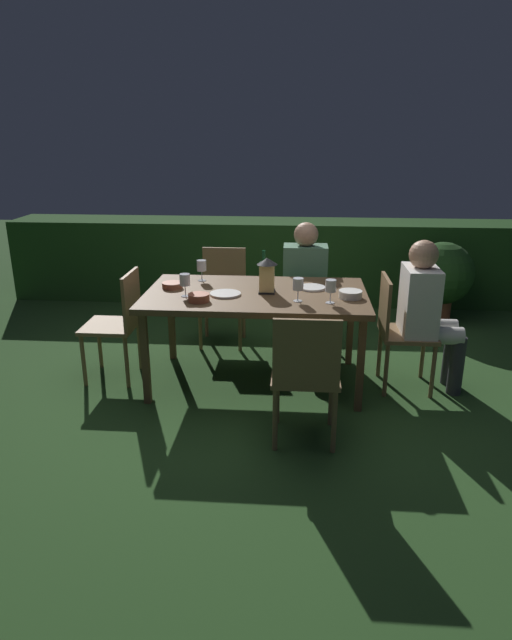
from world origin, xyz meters
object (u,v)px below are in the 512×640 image
wine_glass_b (331,287)px  lantern_centerpiece (267,273)px  green_bottle_on_table (264,274)px  wine_glass_c (202,267)px  wine_glass_d (185,281)px  person_in_green (305,282)px  bowl_olives (199,297)px  chair_side_right_a (223,291)px  chair_side_left_b (306,373)px  chair_side_right_b (304,293)px  chair_head_far (399,327)px  potted_plant_by_hedge (442,275)px  dining_table (256,299)px  person_in_cream (427,309)px  chair_head_near (119,320)px  plate_a (312,288)px  bowl_salad (350,294)px  wine_glass_a (298,285)px  bowl_bread (172,285)px  plate_b (225,294)px

wine_glass_b → lantern_centerpiece: bearing=152.8°
green_bottle_on_table → wine_glass_c: bearing=162.8°
green_bottle_on_table → wine_glass_d: bearing=-152.0°
person_in_green → bowl_olives: size_ratio=7.55×
chair_side_right_a → chair_side_left_b: size_ratio=1.00×
chair_side_right_b → chair_head_far: 1.13m
potted_plant_by_hedge → chair_head_far: bearing=-113.4°
chair_side_right_b → potted_plant_by_hedge: size_ratio=1.05×
dining_table → chair_side_left_b: bearing=-67.1°
person_in_cream → wine_glass_c: 1.78m
chair_head_near → chair_side_left_b: same height
person_in_cream → person_in_green: bearing=142.7°
person_in_green → wine_glass_d: 1.23m
person_in_cream → wine_glass_b: bearing=-162.2°
dining_table → chair_side_right_b: size_ratio=1.91×
chair_head_near → plate_a: chair_head_near is taller
chair_side_right_b → chair_side_left_b: size_ratio=1.00×
chair_head_far → bowl_salad: bearing=-166.4°
chair_head_far → wine_glass_d: wine_glass_d is taller
person_in_green → chair_side_right_a: person_in_green is taller
green_bottle_on_table → bowl_salad: 0.69m
wine_glass_d → bowl_olives: wine_glass_d is taller
chair_side_right_b → potted_plant_by_hedge: (1.40, 0.73, 0.01)m
chair_head_far → bowl_olives: (-1.47, -0.27, 0.28)m
bowl_olives → chair_side_right_a: bearing=89.3°
wine_glass_c → wine_glass_a: bearing=-33.3°
chair_side_right_b → chair_side_right_a: 0.75m
wine_glass_a → bowl_bread: size_ratio=1.08×
dining_table → wine_glass_a: size_ratio=9.82×
wine_glass_b → plate_a: bearing=107.8°
chair_head_near → wine_glass_b: bearing=-8.3°
chair_head_far → plate_b: chair_head_far is taller
plate_a → wine_glass_a: bearing=-107.3°
lantern_centerpiece → chair_side_left_b: bearing=-71.8°
wine_glass_c → green_bottle_on_table: bearing=-17.2°
green_bottle_on_table → plate_b: (-0.27, -0.23, -0.10)m
chair_side_left_b → green_bottle_on_table: green_bottle_on_table is taller
person_in_cream → dining_table: bearing=-180.0°
chair_side_right_b → person_in_green: size_ratio=0.76×
person_in_green → wine_glass_d: person_in_green is taller
person_in_cream → potted_plant_by_hedge: (0.50, 1.62, -0.15)m
person_in_green → chair_side_right_b: bearing=90.0°
chair_side_right_a → wine_glass_d: wine_glass_d is taller
plate_b → lantern_centerpiece: bearing=16.3°
bowl_bread → potted_plant_by_hedge: potted_plant_by_hedge is taller
lantern_centerpiece → chair_head_near: bearing=-179.9°
person_in_green → green_bottle_on_table: size_ratio=3.96×
chair_side_left_b → green_bottle_on_table: (-0.33, 1.03, 0.36)m
dining_table → wine_glass_a: bearing=-33.4°
dining_table → bowl_bread: size_ratio=10.61×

